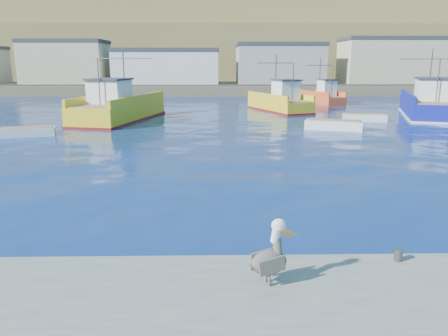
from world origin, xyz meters
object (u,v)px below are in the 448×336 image
at_px(trawler_yellow_a, 119,108).
at_px(skiff_mid, 334,126).
at_px(skiff_extra, 364,118).
at_px(trawler_yellow_b, 280,102).
at_px(trawler_blue, 429,105).
at_px(skiff_left, 27,133).
at_px(boat_orange, 323,96).
at_px(pelican, 271,257).

relative_size(trawler_yellow_a, skiff_mid, 2.85).
bearing_deg(skiff_extra, trawler_yellow_b, 126.15).
xyz_separation_m(trawler_blue, skiff_mid, (-11.94, -8.83, -0.81)).
bearing_deg(trawler_yellow_a, skiff_left, -117.51).
height_order(trawler_yellow_a, trawler_blue, trawler_yellow_a).
height_order(boat_orange, skiff_left, boat_orange).
bearing_deg(skiff_mid, skiff_extra, 51.27).
bearing_deg(pelican, skiff_mid, 72.20).
height_order(trawler_blue, boat_orange, trawler_blue).
relative_size(skiff_left, skiff_extra, 1.01).
height_order(trawler_yellow_a, skiff_left, trawler_yellow_a).
bearing_deg(boat_orange, skiff_extra, -91.44).
relative_size(boat_orange, skiff_extra, 1.91).
relative_size(skiff_left, pelican, 2.71).
xyz_separation_m(boat_orange, pelican, (-13.07, -49.36, 0.16)).
relative_size(trawler_blue, pelican, 9.11).
bearing_deg(trawler_yellow_b, skiff_mid, -80.95).
bearing_deg(skiff_extra, trawler_yellow_a, 177.35).
xyz_separation_m(trawler_yellow_a, skiff_mid, (18.62, -6.38, -0.82)).
bearing_deg(pelican, trawler_yellow_a, 107.58).
bearing_deg(boat_orange, skiff_mid, -101.43).
bearing_deg(trawler_blue, skiff_mid, -143.52).
relative_size(trawler_blue, skiff_mid, 2.86).
bearing_deg(trawler_blue, pelican, -120.22).
distance_m(trawler_blue, skiff_mid, 14.87).
xyz_separation_m(trawler_yellow_a, skiff_extra, (22.88, -1.06, -0.86)).
xyz_separation_m(trawler_yellow_a, trawler_blue, (30.56, 2.45, -0.00)).
bearing_deg(trawler_blue, trawler_yellow_b, 159.03).
bearing_deg(skiff_left, skiff_mid, 6.75).
distance_m(skiff_left, skiff_mid, 23.54).
relative_size(skiff_mid, pelican, 3.19).
bearing_deg(skiff_extra, trawler_blue, 24.55).
height_order(trawler_yellow_b, boat_orange, trawler_yellow_b).
height_order(trawler_yellow_a, skiff_mid, trawler_yellow_a).
xyz_separation_m(trawler_yellow_a, skiff_left, (-4.76, -9.15, -0.86)).
bearing_deg(skiff_mid, skiff_left, -173.25).
height_order(trawler_yellow_b, skiff_mid, trawler_yellow_b).
bearing_deg(skiff_mid, trawler_blue, 36.48).
height_order(trawler_blue, skiff_mid, trawler_blue).
distance_m(trawler_yellow_b, trawler_blue, 15.23).
relative_size(trawler_yellow_b, pelican, 6.91).
height_order(boat_orange, skiff_mid, boat_orange).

